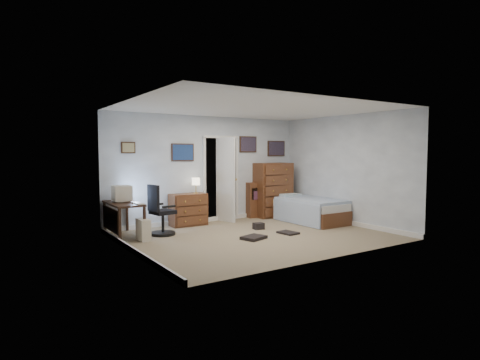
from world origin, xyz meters
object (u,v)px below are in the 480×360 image
low_dresser (188,210)px  bed (308,210)px  computer_desk (119,211)px  office_chair (160,216)px  tall_dresser (272,190)px

low_dresser → bed: low_dresser is taller
computer_desk → bed: 4.34m
office_chair → low_dresser: 1.15m
computer_desk → tall_dresser: size_ratio=0.85×
computer_desk → bed: size_ratio=0.63×
low_dresser → tall_dresser: (2.38, -0.02, 0.33)m
office_chair → bed: bearing=-16.3°
office_chair → low_dresser: office_chair is taller
office_chair → low_dresser: size_ratio=1.25×
tall_dresser → computer_desk: bearing=-171.9°
tall_dresser → office_chair: bearing=-165.7°
tall_dresser → bed: size_ratio=0.74×
low_dresser → tall_dresser: 2.40m
tall_dresser → low_dresser: bearing=-177.4°
office_chair → low_dresser: bearing=26.5°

